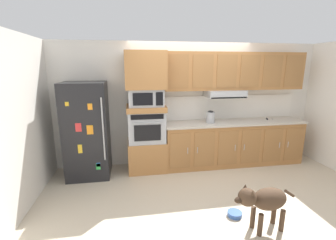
% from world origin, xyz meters
% --- Properties ---
extents(ground_plane, '(9.60, 9.60, 0.00)m').
position_xyz_m(ground_plane, '(0.00, 0.00, 0.00)').
color(ground_plane, beige).
extents(back_kitchen_wall, '(6.20, 0.12, 2.50)m').
position_xyz_m(back_kitchen_wall, '(0.00, 1.11, 1.25)').
color(back_kitchen_wall, silver).
rests_on(back_kitchen_wall, ground).
extents(side_panel_left, '(0.12, 7.10, 2.50)m').
position_xyz_m(side_panel_left, '(-2.80, 0.00, 1.25)').
color(side_panel_left, silver).
rests_on(side_panel_left, ground).
extents(refrigerator, '(0.76, 0.73, 1.76)m').
position_xyz_m(refrigerator, '(-2.04, 0.68, 0.88)').
color(refrigerator, black).
rests_on(refrigerator, ground).
extents(oven_base_cabinet, '(0.74, 0.62, 0.60)m').
position_xyz_m(oven_base_cabinet, '(-0.94, 0.75, 0.30)').
color(oven_base_cabinet, '#A8703D').
rests_on(oven_base_cabinet, ground).
extents(built_in_oven, '(0.70, 0.62, 0.60)m').
position_xyz_m(built_in_oven, '(-0.94, 0.75, 0.90)').
color(built_in_oven, '#A8AAAF').
rests_on(built_in_oven, oven_base_cabinet).
extents(appliance_mid_shelf, '(0.74, 0.62, 0.10)m').
position_xyz_m(appliance_mid_shelf, '(-0.94, 0.75, 1.25)').
color(appliance_mid_shelf, '#A8703D').
rests_on(appliance_mid_shelf, built_in_oven).
extents(microwave, '(0.64, 0.54, 0.32)m').
position_xyz_m(microwave, '(-0.94, 0.75, 1.46)').
color(microwave, '#A8AAAF').
rests_on(microwave, appliance_mid_shelf).
extents(appliance_upper_cabinet, '(0.74, 0.62, 0.68)m').
position_xyz_m(appliance_upper_cabinet, '(-0.94, 0.75, 1.96)').
color(appliance_upper_cabinet, '#A8703D').
rests_on(appliance_upper_cabinet, microwave).
extents(lower_cabinet_run, '(2.89, 0.63, 0.88)m').
position_xyz_m(lower_cabinet_run, '(0.88, 0.75, 0.44)').
color(lower_cabinet_run, '#A8703D').
rests_on(lower_cabinet_run, ground).
extents(countertop_slab, '(2.93, 0.64, 0.04)m').
position_xyz_m(countertop_slab, '(0.88, 0.75, 0.90)').
color(countertop_slab, '#BCB2A3').
rests_on(countertop_slab, lower_cabinet_run).
extents(backsplash_panel, '(2.93, 0.02, 0.50)m').
position_xyz_m(backsplash_panel, '(0.88, 1.04, 1.17)').
color(backsplash_panel, white).
rests_on(backsplash_panel, countertop_slab).
extents(upper_cabinet_with_hood, '(2.89, 0.48, 0.88)m').
position_xyz_m(upper_cabinet_with_hood, '(0.86, 0.87, 1.90)').
color(upper_cabinet_with_hood, '#A8703D').
rests_on(upper_cabinet_with_hood, backsplash_panel).
extents(screwdriver, '(0.16, 0.15, 0.03)m').
position_xyz_m(screwdriver, '(1.65, 0.78, 0.93)').
color(screwdriver, black).
rests_on(screwdriver, countertop_slab).
extents(electric_kettle, '(0.17, 0.17, 0.24)m').
position_xyz_m(electric_kettle, '(0.34, 0.70, 1.03)').
color(electric_kettle, '#A8AAAF').
rests_on(electric_kettle, countertop_slab).
extents(dog, '(0.87, 0.32, 0.63)m').
position_xyz_m(dog, '(0.35, -1.29, 0.42)').
color(dog, '#473323').
rests_on(dog, ground).
extents(dog_food_bowl, '(0.20, 0.20, 0.06)m').
position_xyz_m(dog_food_bowl, '(0.14, -0.97, 0.03)').
color(dog_food_bowl, '#3359A5').
rests_on(dog_food_bowl, ground).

